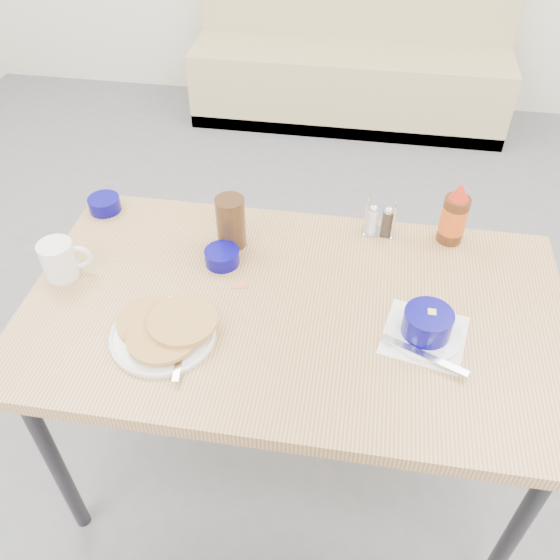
# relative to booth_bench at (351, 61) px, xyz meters

# --- Properties ---
(ground) EXTENTS (6.00, 6.00, 0.00)m
(ground) POSITION_rel_booth_bench_xyz_m (0.00, -2.78, -0.35)
(ground) COLOR slate
(ground) RESTS_ON ground
(booth_bench) EXTENTS (1.90, 0.56, 1.22)m
(booth_bench) POSITION_rel_booth_bench_xyz_m (0.00, 0.00, 0.00)
(booth_bench) COLOR tan
(booth_bench) RESTS_ON ground
(dining_table) EXTENTS (1.40, 0.80, 0.76)m
(dining_table) POSITION_rel_booth_bench_xyz_m (0.00, -2.53, 0.35)
(dining_table) COLOR tan
(dining_table) RESTS_ON ground
(pancake_plate) EXTENTS (0.26, 0.27, 0.05)m
(pancake_plate) POSITION_rel_booth_bench_xyz_m (-0.30, -2.69, 0.43)
(pancake_plate) COLOR white
(pancake_plate) RESTS_ON dining_table
(coffee_mug) EXTENTS (0.13, 0.09, 0.10)m
(coffee_mug) POSITION_rel_booth_bench_xyz_m (-0.64, -2.51, 0.46)
(coffee_mug) COLOR white
(coffee_mug) RESTS_ON dining_table
(grits_setting) EXTENTS (0.23, 0.24, 0.08)m
(grits_setting) POSITION_rel_booth_bench_xyz_m (0.33, -2.59, 0.45)
(grits_setting) COLOR white
(grits_setting) RESTS_ON dining_table
(creamer_bowl) EXTENTS (0.10, 0.10, 0.04)m
(creamer_bowl) POSITION_rel_booth_bench_xyz_m (-0.63, -2.21, 0.43)
(creamer_bowl) COLOR #080468
(creamer_bowl) RESTS_ON dining_table
(butter_bowl) EXTENTS (0.10, 0.10, 0.04)m
(butter_bowl) POSITION_rel_booth_bench_xyz_m (-0.22, -2.40, 0.43)
(butter_bowl) COLOR #080468
(butter_bowl) RESTS_ON dining_table
(amber_tumbler) EXTENTS (0.10, 0.10, 0.15)m
(amber_tumbler) POSITION_rel_booth_bench_xyz_m (-0.21, -2.31, 0.49)
(amber_tumbler) COLOR #3B2412
(amber_tumbler) RESTS_ON dining_table
(condiment_caddy) EXTENTS (0.10, 0.06, 0.11)m
(condiment_caddy) POSITION_rel_booth_bench_xyz_m (0.20, -2.19, 0.45)
(condiment_caddy) COLOR silver
(condiment_caddy) RESTS_ON dining_table
(syrup_bottle) EXTENTS (0.07, 0.07, 0.19)m
(syrup_bottle) POSITION_rel_booth_bench_xyz_m (0.41, -2.19, 0.49)
(syrup_bottle) COLOR #47230F
(syrup_bottle) RESTS_ON dining_table
(sugar_wrapper) EXTENTS (0.05, 0.03, 0.00)m
(sugar_wrapper) POSITION_rel_booth_bench_xyz_m (-0.16, -2.48, 0.41)
(sugar_wrapper) COLOR #CD6944
(sugar_wrapper) RESTS_ON dining_table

